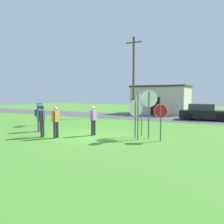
{
  "coord_description": "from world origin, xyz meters",
  "views": [
    {
      "loc": [
        7.37,
        -10.76,
        2.32
      ],
      "look_at": [
        0.58,
        1.4,
        1.3
      ],
      "focal_mm": 37.08,
      "sensor_mm": 36.0,
      "label": 1
    }
  ],
  "objects_px": {
    "stop_sign_rear_right": "(161,116)",
    "info_panel_middle": "(39,110)",
    "info_panel_leftmost": "(40,110)",
    "stop_sign_far_back": "(142,106)",
    "stop_sign_leaning_right": "(149,105)",
    "utility_pole": "(134,75)",
    "parked_car_on_street": "(204,113)",
    "stop_sign_low_front": "(135,112)",
    "stop_sign_leaning_left": "(138,106)",
    "person_holding_notes": "(56,121)",
    "person_in_dark_shirt": "(39,116)",
    "person_near_signs": "(93,119)",
    "person_in_teal": "(42,119)"
  },
  "relations": [
    {
      "from": "stop_sign_far_back",
      "to": "person_in_dark_shirt",
      "type": "xyz_separation_m",
      "value": [
        -6.25,
        -1.8,
        -0.69
      ]
    },
    {
      "from": "stop_sign_leaning_right",
      "to": "info_panel_middle",
      "type": "bearing_deg",
      "value": 175.21
    },
    {
      "from": "stop_sign_leaning_left",
      "to": "info_panel_leftmost",
      "type": "distance_m",
      "value": 9.17
    },
    {
      "from": "utility_pole",
      "to": "info_panel_middle",
      "type": "height_order",
      "value": "utility_pole"
    },
    {
      "from": "person_holding_notes",
      "to": "person_in_dark_shirt",
      "type": "distance_m",
      "value": 2.75
    },
    {
      "from": "parked_car_on_street",
      "to": "info_panel_middle",
      "type": "relative_size",
      "value": 2.55
    },
    {
      "from": "stop_sign_rear_right",
      "to": "stop_sign_far_back",
      "type": "height_order",
      "value": "stop_sign_far_back"
    },
    {
      "from": "utility_pole",
      "to": "parked_car_on_street",
      "type": "xyz_separation_m",
      "value": [
        7.29,
        -0.27,
        -3.77
      ]
    },
    {
      "from": "stop_sign_far_back",
      "to": "stop_sign_leaning_right",
      "type": "bearing_deg",
      "value": -44.29
    },
    {
      "from": "parked_car_on_street",
      "to": "person_holding_notes",
      "type": "xyz_separation_m",
      "value": [
        -5.7,
        -13.57,
        0.26
      ]
    },
    {
      "from": "stop_sign_low_front",
      "to": "utility_pole",
      "type": "bearing_deg",
      "value": 114.39
    },
    {
      "from": "parked_car_on_street",
      "to": "stop_sign_far_back",
      "type": "bearing_deg",
      "value": -100.34
    },
    {
      "from": "stop_sign_rear_right",
      "to": "stop_sign_far_back",
      "type": "xyz_separation_m",
      "value": [
        -1.43,
        1.01,
        0.43
      ]
    },
    {
      "from": "utility_pole",
      "to": "info_panel_leftmost",
      "type": "bearing_deg",
      "value": -107.77
    },
    {
      "from": "person_near_signs",
      "to": "person_in_teal",
      "type": "bearing_deg",
      "value": -140.42
    },
    {
      "from": "info_panel_middle",
      "to": "person_holding_notes",
      "type": "bearing_deg",
      "value": -34.42
    },
    {
      "from": "person_holding_notes",
      "to": "person_in_dark_shirt",
      "type": "xyz_separation_m",
      "value": [
        -2.49,
        1.16,
        0.06
      ]
    },
    {
      "from": "person_near_signs",
      "to": "info_panel_middle",
      "type": "bearing_deg",
      "value": 166.25
    },
    {
      "from": "info_panel_leftmost",
      "to": "stop_sign_far_back",
      "type": "bearing_deg",
      "value": -3.65
    },
    {
      "from": "person_in_dark_shirt",
      "to": "info_panel_middle",
      "type": "bearing_deg",
      "value": 136.13
    },
    {
      "from": "stop_sign_leaning_left",
      "to": "person_near_signs",
      "type": "bearing_deg",
      "value": -179.56
    },
    {
      "from": "person_holding_notes",
      "to": "info_panel_leftmost",
      "type": "bearing_deg",
      "value": 144.37
    },
    {
      "from": "parked_car_on_street",
      "to": "stop_sign_rear_right",
      "type": "bearing_deg",
      "value": -92.49
    },
    {
      "from": "stop_sign_low_front",
      "to": "person_in_teal",
      "type": "height_order",
      "value": "stop_sign_low_front"
    },
    {
      "from": "stop_sign_leaning_left",
      "to": "person_in_dark_shirt",
      "type": "bearing_deg",
      "value": -175.51
    },
    {
      "from": "stop_sign_leaning_right",
      "to": "info_panel_middle",
      "type": "relative_size",
      "value": 1.5
    },
    {
      "from": "stop_sign_rear_right",
      "to": "info_panel_leftmost",
      "type": "distance_m",
      "value": 10.21
    },
    {
      "from": "info_panel_leftmost",
      "to": "info_panel_middle",
      "type": "bearing_deg",
      "value": -46.46
    },
    {
      "from": "person_holding_notes",
      "to": "person_in_teal",
      "type": "xyz_separation_m",
      "value": [
        -0.86,
        -0.15,
        0.03
      ]
    },
    {
      "from": "parked_car_on_street",
      "to": "info_panel_leftmost",
      "type": "bearing_deg",
      "value": -136.51
    },
    {
      "from": "stop_sign_leaning_right",
      "to": "stop_sign_low_front",
      "type": "bearing_deg",
      "value": -158.91
    },
    {
      "from": "person_in_dark_shirt",
      "to": "person_near_signs",
      "type": "relative_size",
      "value": 1.03
    },
    {
      "from": "person_in_teal",
      "to": "person_near_signs",
      "type": "bearing_deg",
      "value": 39.58
    },
    {
      "from": "person_in_dark_shirt",
      "to": "person_in_teal",
      "type": "distance_m",
      "value": 2.09
    },
    {
      "from": "stop_sign_rear_right",
      "to": "stop_sign_leaning_right",
      "type": "bearing_deg",
      "value": 154.3
    },
    {
      "from": "stop_sign_low_front",
      "to": "stop_sign_leaning_left",
      "type": "distance_m",
      "value": 0.61
    },
    {
      "from": "stop_sign_rear_right",
      "to": "stop_sign_low_front",
      "type": "relative_size",
      "value": 0.91
    },
    {
      "from": "stop_sign_rear_right",
      "to": "info_panel_middle",
      "type": "xyz_separation_m",
      "value": [
        -9.67,
        1.12,
        -0.08
      ]
    },
    {
      "from": "person_in_dark_shirt",
      "to": "info_panel_leftmost",
      "type": "xyz_separation_m",
      "value": [
        -2.41,
        2.35,
        0.16
      ]
    },
    {
      "from": "person_holding_notes",
      "to": "parked_car_on_street",
      "type": "bearing_deg",
      "value": 67.22
    },
    {
      "from": "utility_pole",
      "to": "parked_car_on_street",
      "type": "bearing_deg",
      "value": -2.16
    },
    {
      "from": "stop_sign_rear_right",
      "to": "stop_sign_far_back",
      "type": "relative_size",
      "value": 0.75
    },
    {
      "from": "stop_sign_leaning_left",
      "to": "stop_sign_leaning_right",
      "type": "bearing_deg",
      "value": 62.09
    },
    {
      "from": "stop_sign_leaning_right",
      "to": "stop_sign_far_back",
      "type": "bearing_deg",
      "value": 135.71
    },
    {
      "from": "stop_sign_rear_right",
      "to": "person_in_dark_shirt",
      "type": "xyz_separation_m",
      "value": [
        -7.68,
        -0.79,
        -0.26
      ]
    },
    {
      "from": "stop_sign_leaning_right",
      "to": "stop_sign_low_front",
      "type": "height_order",
      "value": "stop_sign_leaning_right"
    },
    {
      "from": "person_holding_notes",
      "to": "info_panel_middle",
      "type": "distance_m",
      "value": 5.44
    },
    {
      "from": "info_panel_middle",
      "to": "stop_sign_rear_right",
      "type": "bearing_deg",
      "value": -6.61
    },
    {
      "from": "person_holding_notes",
      "to": "person_in_teal",
      "type": "height_order",
      "value": "person_in_teal"
    },
    {
      "from": "stop_sign_leaning_right",
      "to": "stop_sign_leaning_left",
      "type": "bearing_deg",
      "value": -117.91
    }
  ]
}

